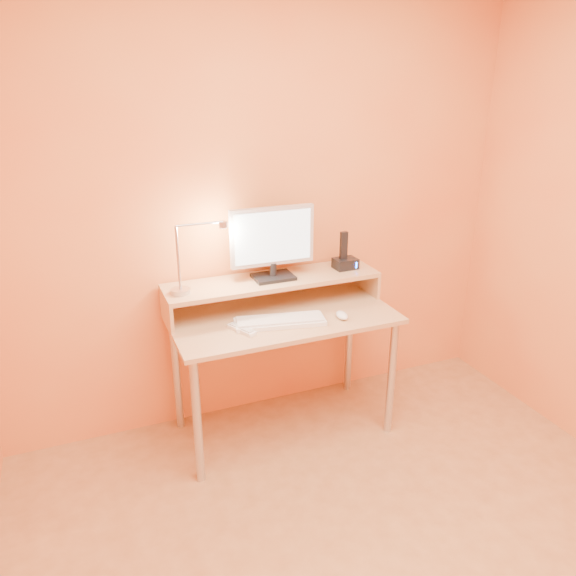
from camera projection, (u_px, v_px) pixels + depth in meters
name	position (u px, v px, depth m)	size (l,w,h in m)	color
wall_back	(261.00, 206.00, 3.06)	(3.00, 0.04, 2.50)	#EA9851
desk_leg_fl	(197.00, 422.00, 2.70)	(0.04, 0.04, 0.69)	silver
desk_leg_fr	(391.00, 378.00, 3.09)	(0.04, 0.04, 0.69)	silver
desk_leg_bl	(177.00, 374.00, 3.13)	(0.04, 0.04, 0.69)	silver
desk_leg_br	(349.00, 341.00, 3.52)	(0.04, 0.04, 0.69)	silver
desk_lower	(283.00, 317.00, 2.98)	(1.20, 0.60, 0.03)	tan
shelf_riser_left	(166.00, 310.00, 2.87)	(0.02, 0.30, 0.14)	tan
shelf_riser_right	(366.00, 280.00, 3.29)	(0.02, 0.30, 0.14)	tan
desk_shelf	(273.00, 281.00, 3.05)	(1.20, 0.30, 0.03)	tan
monitor_foot	(273.00, 277.00, 3.04)	(0.22, 0.16, 0.02)	black
monitor_neck	(273.00, 269.00, 3.03)	(0.04, 0.04, 0.07)	black
monitor_panel	(272.00, 236.00, 2.97)	(0.47, 0.04, 0.32)	silver
monitor_back	(271.00, 235.00, 2.99)	(0.42, 0.01, 0.27)	black
monitor_screen	(273.00, 237.00, 2.95)	(0.42, 0.00, 0.28)	#C7E9F9
lamp_base	(181.00, 291.00, 2.83)	(0.10, 0.10, 0.03)	silver
lamp_post	(178.00, 258.00, 2.77)	(0.01, 0.01, 0.33)	silver
lamp_arm	(200.00, 224.00, 2.75)	(0.01, 0.01, 0.24)	silver
lamp_head	(223.00, 224.00, 2.80)	(0.04, 0.04, 0.03)	silver
lamp_bulb	(223.00, 228.00, 2.80)	(0.03, 0.03, 0.00)	#FFEAC6
phone_dock	(345.00, 263.00, 3.19)	(0.13, 0.10, 0.06)	black
phone_handset	(344.00, 245.00, 3.15)	(0.04, 0.03, 0.16)	black
phone_led	(356.00, 265.00, 3.16)	(0.01, 0.00, 0.04)	#197EEF
keyboard	(280.00, 322.00, 2.87)	(0.47, 0.15, 0.02)	white
mouse	(342.00, 315.00, 2.93)	(0.06, 0.10, 0.03)	white
remote_control	(242.00, 330.00, 2.79)	(0.05, 0.17, 0.02)	white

